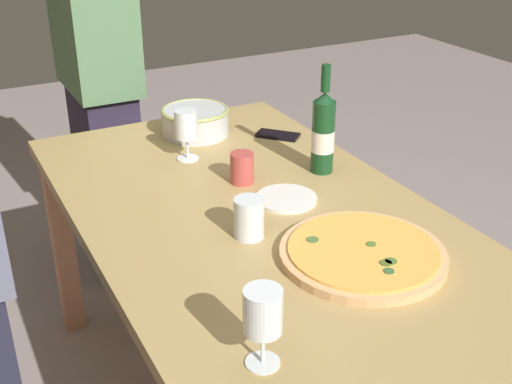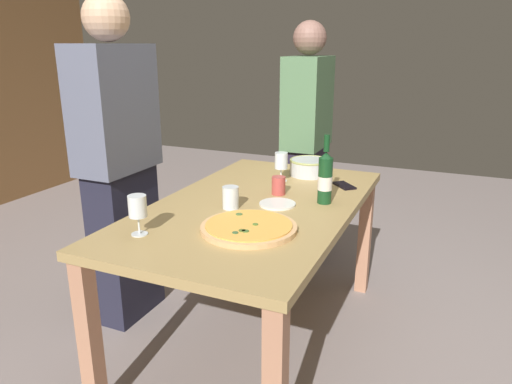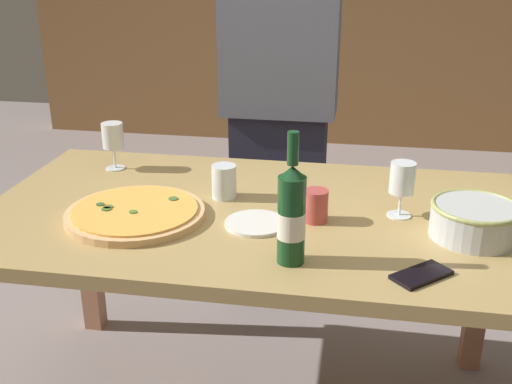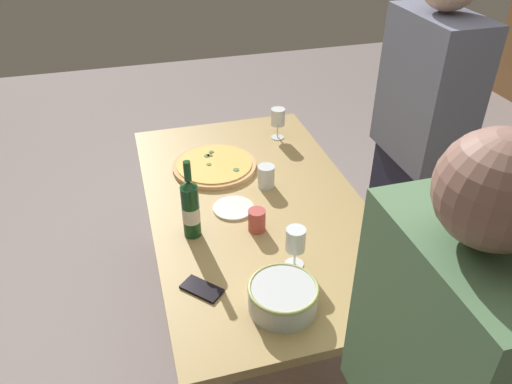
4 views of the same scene
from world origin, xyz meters
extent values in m
cube|color=tan|center=(0.00, 0.00, 0.73)|extent=(1.60, 0.90, 0.04)
cube|color=tan|center=(0.74, -0.40, 0.35)|extent=(0.07, 0.07, 0.71)
cube|color=tan|center=(0.74, 0.40, 0.35)|extent=(0.07, 0.07, 0.71)
cylinder|color=#E0AD73|center=(-0.33, -0.11, 0.76)|extent=(0.39, 0.39, 0.02)
cylinder|color=#F7B14A|center=(-0.33, -0.11, 0.77)|extent=(0.36, 0.36, 0.01)
cylinder|color=#496E2F|center=(-0.41, -0.13, 0.78)|extent=(0.03, 0.03, 0.00)
cylinder|color=#516628|center=(-0.41, -0.12, 0.78)|extent=(0.03, 0.03, 0.00)
cylinder|color=#3A6035|center=(-0.44, -0.10, 0.78)|extent=(0.02, 0.02, 0.00)
cylinder|color=#4C6E37|center=(-0.24, -0.03, 0.78)|extent=(0.03, 0.03, 0.00)
cylinder|color=#50752C|center=(-0.32, -0.14, 0.78)|extent=(0.02, 0.02, 0.00)
cylinder|color=silver|center=(0.60, -0.08, 0.80)|extent=(0.23, 0.23, 0.09)
torus|color=tan|center=(0.60, -0.08, 0.84)|extent=(0.23, 0.23, 0.01)
cylinder|color=#143F1E|center=(0.14, -0.30, 0.86)|extent=(0.07, 0.07, 0.22)
cone|color=#143F1E|center=(0.14, -0.30, 0.98)|extent=(0.07, 0.07, 0.03)
cylinder|color=#143F1E|center=(0.14, -0.30, 1.04)|extent=(0.03, 0.03, 0.08)
cylinder|color=silver|center=(0.14, -0.30, 0.85)|extent=(0.07, 0.07, 0.07)
cylinder|color=white|center=(0.41, 0.03, 0.75)|extent=(0.07, 0.07, 0.00)
cylinder|color=white|center=(0.41, 0.03, 0.79)|extent=(0.01, 0.01, 0.07)
cylinder|color=white|center=(0.41, 0.03, 0.87)|extent=(0.07, 0.07, 0.09)
cylinder|color=maroon|center=(0.41, 0.03, 0.84)|extent=(0.06, 0.06, 0.03)
cylinder|color=white|center=(-0.54, 0.27, 0.75)|extent=(0.07, 0.07, 0.00)
cylinder|color=white|center=(-0.54, 0.27, 0.79)|extent=(0.01, 0.01, 0.07)
cylinder|color=white|center=(-0.54, 0.27, 0.87)|extent=(0.07, 0.07, 0.09)
cylinder|color=white|center=(-0.11, 0.08, 0.80)|extent=(0.08, 0.08, 0.10)
cylinder|color=#BA4741|center=(0.18, -0.05, 0.80)|extent=(0.07, 0.07, 0.09)
cylinder|color=white|center=(0.02, -0.10, 0.76)|extent=(0.17, 0.17, 0.01)
cube|color=black|center=(0.45, -0.32, 0.76)|extent=(0.15, 0.15, 0.01)
cube|color=#282135|center=(1.12, 0.11, 0.40)|extent=(0.37, 0.20, 0.80)
cube|color=#517751|center=(1.12, 0.11, 1.10)|extent=(0.43, 0.24, 0.60)
camera|label=1|loc=(-1.38, 0.72, 1.58)|focal=46.22mm
camera|label=2|loc=(-1.97, -0.86, 1.47)|focal=33.36mm
camera|label=3|loc=(0.28, -1.61, 1.46)|focal=42.82mm
camera|label=4|loc=(1.69, -0.48, 1.99)|focal=35.27mm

